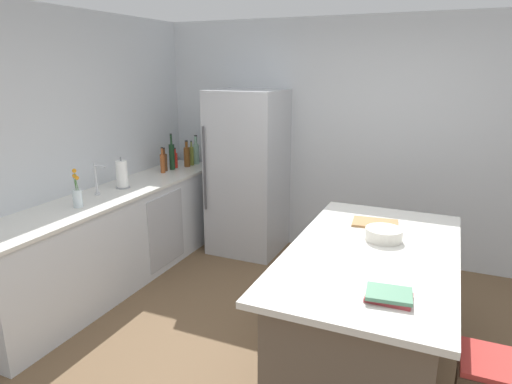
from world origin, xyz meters
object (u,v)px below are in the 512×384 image
gin_bottle (196,153)px  wine_bottle (172,156)px  vinegar_bottle (163,163)px  hot_sauce_bottle (176,160)px  sink_faucet (97,179)px  cutting_board (375,223)px  whiskey_bottle (187,156)px  refrigerator (248,173)px  olive_oil_bottle (192,156)px  syrup_bottle (164,162)px  kitchen_island (368,311)px  paper_towel_roll (122,175)px  bar_stool (493,380)px  cookbook_stack (389,296)px  mixing_bowl (384,234)px  flower_vase (77,195)px

gin_bottle → wine_bottle: (-0.09, -0.39, 0.02)m
vinegar_bottle → hot_sauce_bottle: bearing=92.6°
vinegar_bottle → sink_faucet: bearing=-90.9°
cutting_board → whiskey_bottle: bearing=154.8°
wine_bottle → vinegar_bottle: size_ratio=1.43×
refrigerator → sink_faucet: (-0.89, -1.41, 0.16)m
olive_oil_bottle → hot_sauce_bottle: (-0.10, -0.20, -0.03)m
syrup_bottle → cutting_board: 2.65m
wine_bottle → syrup_bottle: wine_bottle is taller
kitchen_island → syrup_bottle: syrup_bottle is taller
refrigerator → olive_oil_bottle: (-0.78, 0.07, 0.12)m
vinegar_bottle → gin_bottle: bearing=80.8°
paper_towel_roll → hot_sauce_bottle: size_ratio=1.32×
kitchen_island → bar_stool: kitchen_island is taller
olive_oil_bottle → vinegar_bottle: size_ratio=1.02×
olive_oil_bottle → cookbook_stack: (2.65, -2.37, -0.11)m
whiskey_bottle → cutting_board: whiskey_bottle is taller
kitchen_island → vinegar_bottle: 2.90m
sink_faucet → wine_bottle: size_ratio=0.72×
wine_bottle → bar_stool: bearing=-31.1°
cookbook_stack → mixing_bowl: 0.85m
refrigerator → hot_sauce_bottle: size_ratio=7.79×
gin_bottle → cutting_board: size_ratio=0.98×
mixing_bowl → wine_bottle: bearing=154.4°
kitchen_island → flower_vase: size_ratio=5.75×
hot_sauce_bottle → wine_bottle: bearing=-81.1°
hot_sauce_bottle → cookbook_stack: 3.50m
paper_towel_roll → vinegar_bottle: (-0.02, 0.70, -0.02)m
kitchen_island → wine_bottle: wine_bottle is taller
wine_bottle → syrup_bottle: size_ratio=1.56×
refrigerator → cookbook_stack: bearing=-50.9°
paper_towel_roll → whiskey_bottle: whiskey_bottle is taller
whiskey_bottle → hot_sauce_bottle: whiskey_bottle is taller
whiskey_bottle → vinegar_bottle: size_ratio=1.08×
vinegar_bottle → mixing_bowl: (2.59, -1.05, -0.09)m
flower_vase → mixing_bowl: 2.52m
sink_faucet → vinegar_bottle: 1.01m
kitchen_island → whiskey_bottle: 3.03m
whiskey_bottle → cutting_board: bearing=-25.2°
wine_bottle → gin_bottle: bearing=76.7°
gin_bottle → hot_sauce_bottle: (-0.11, -0.30, -0.05)m
syrup_bottle → flower_vase: bearing=-85.2°
bar_stool → hot_sauce_bottle: (-3.30, 2.07, 0.50)m
bar_stool → whiskey_bottle: (-3.21, 2.18, 0.54)m
bar_stool → hot_sauce_bottle: 3.92m
whiskey_bottle → refrigerator: bearing=1.5°
wine_bottle → cutting_board: wine_bottle is taller
flower_vase → syrup_bottle: size_ratio=1.26×
whiskey_bottle → mixing_bowl: (2.51, -1.44, -0.10)m
sink_faucet → refrigerator: bearing=57.9°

